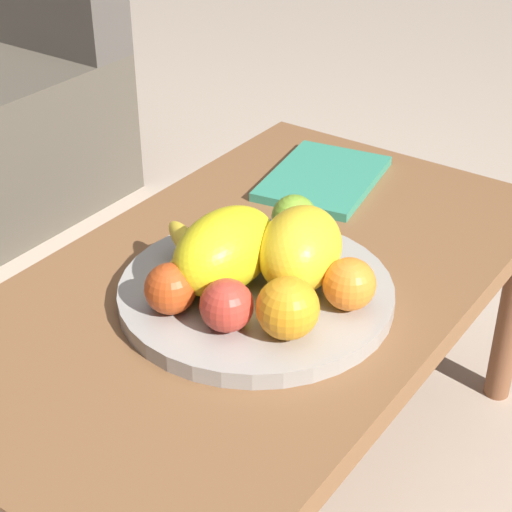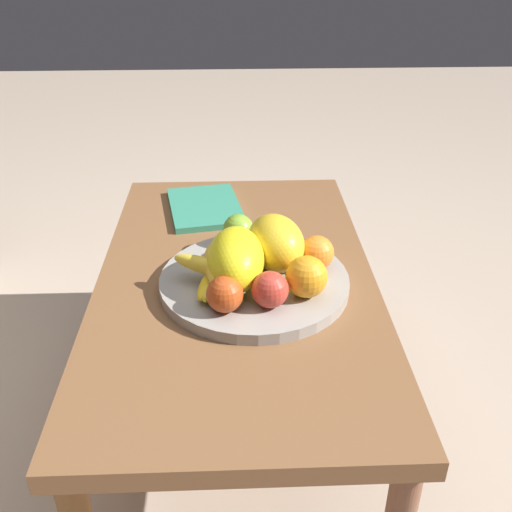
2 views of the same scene
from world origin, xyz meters
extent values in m
plane|color=#B9A38E|center=(0.00, 0.00, 0.00)|extent=(8.00, 8.00, 0.00)
cube|color=brown|center=(0.00, 0.00, 0.42)|extent=(1.04, 0.60, 0.04)
cylinder|color=brown|center=(0.48, -0.26, 0.20)|extent=(0.05, 0.05, 0.40)
cylinder|color=brown|center=(0.48, 0.26, 0.20)|extent=(0.05, 0.05, 0.40)
cylinder|color=#9F9991|center=(-0.05, -0.04, 0.45)|extent=(0.40, 0.40, 0.03)
ellipsoid|color=yellow|center=(-0.01, -0.08, 0.52)|extent=(0.18, 0.15, 0.11)
ellipsoid|color=yellow|center=(-0.07, 0.00, 0.52)|extent=(0.19, 0.12, 0.11)
sphere|color=orange|center=(-0.12, -0.14, 0.51)|extent=(0.08, 0.08, 0.08)
sphere|color=orange|center=(-0.02, -0.17, 0.50)|extent=(0.07, 0.07, 0.07)
sphere|color=#BB372A|center=(-0.15, -0.06, 0.50)|extent=(0.07, 0.07, 0.07)
sphere|color=#BD4519|center=(-0.17, 0.02, 0.50)|extent=(0.07, 0.07, 0.07)
sphere|color=#77A52D|center=(0.10, -0.01, 0.50)|extent=(0.07, 0.07, 0.07)
ellipsoid|color=yellow|center=(-0.08, 0.05, 0.48)|extent=(0.15, 0.07, 0.03)
ellipsoid|color=yellow|center=(-0.09, 0.04, 0.48)|extent=(0.15, 0.07, 0.03)
ellipsoid|color=yellow|center=(-0.07, 0.04, 0.48)|extent=(0.15, 0.06, 0.03)
ellipsoid|color=yellow|center=(-0.08, 0.06, 0.51)|extent=(0.10, 0.15, 0.03)
ellipsoid|color=yellow|center=(-0.07, 0.05, 0.51)|extent=(0.15, 0.05, 0.03)
cube|color=#368C6D|center=(0.33, 0.08, 0.45)|extent=(0.28, 0.22, 0.02)
camera|label=1|loc=(-0.88, -0.62, 1.14)|focal=59.52mm
camera|label=2|loc=(-1.08, 0.00, 1.12)|focal=41.06mm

